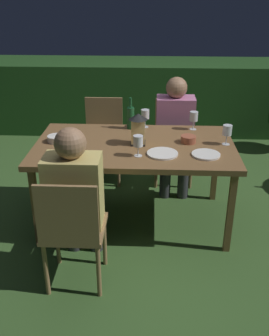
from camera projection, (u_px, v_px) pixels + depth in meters
name	position (u px, v px, depth m)	size (l,w,h in m)	color
ground_plane	(134.00, 219.00, 3.62)	(16.00, 16.00, 0.00)	#385B28
dining_table	(134.00, 150.00, 3.32)	(1.67, 0.98, 0.75)	brown
chair_side_left_a	(72.00, 228.00, 2.63)	(0.42, 0.40, 0.87)	#937047
person_in_mustard	(76.00, 194.00, 2.74)	(0.38, 0.47, 1.15)	tan
chair_side_right_b	(174.00, 137.00, 4.19)	(0.42, 0.40, 0.87)	#937047
person_in_pink	(175.00, 129.00, 3.95)	(0.38, 0.47, 1.15)	#C675A3
chair_side_right_a	(103.00, 135.00, 4.22)	(0.42, 0.40, 0.87)	#937047
lantern_centerpiece	(138.00, 127.00, 3.23)	(0.15, 0.15, 0.27)	black
green_bottle_on_table	(131.00, 117.00, 3.60)	(0.07, 0.07, 0.29)	#195128
wine_glass_a	(194.00, 117.00, 3.57)	(0.08, 0.08, 0.17)	silver
wine_glass_b	(227.00, 131.00, 3.24)	(0.08, 0.08, 0.17)	silver
wine_glass_c	(138.00, 142.00, 3.02)	(0.08, 0.08, 0.17)	silver
wine_glass_d	(145.00, 115.00, 3.63)	(0.08, 0.08, 0.17)	silver
plate_a	(206.00, 155.00, 3.08)	(0.22, 0.22, 0.01)	white
plate_b	(162.00, 154.00, 3.09)	(0.25, 0.25, 0.01)	white
bowl_olives	(188.00, 139.00, 3.31)	(0.13, 0.13, 0.06)	#9E5138
bowl_bread	(56.00, 138.00, 3.33)	(0.15, 0.15, 0.05)	silver
hedge_backdrop	(143.00, 95.00, 5.71)	(5.60, 0.90, 0.97)	#234C1E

